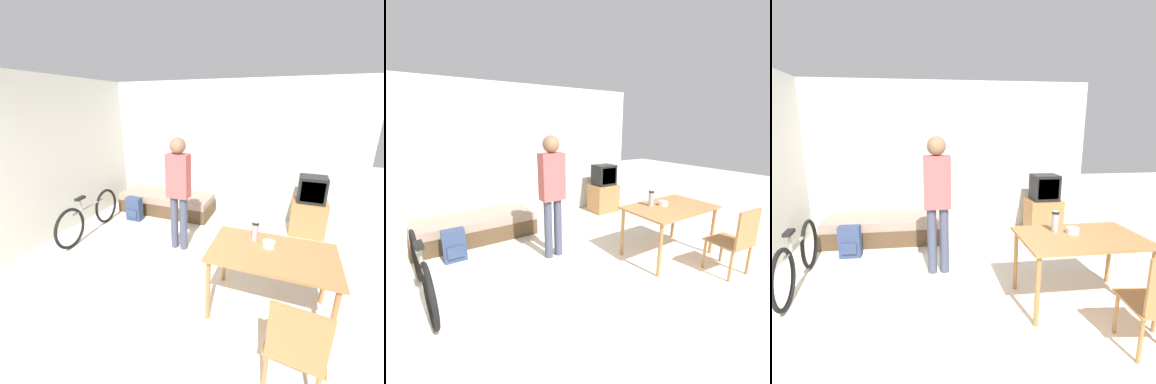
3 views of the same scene
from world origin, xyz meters
TOP-DOWN VIEW (x-y plane):
  - ground_plane at (0.00, 0.00)m, footprint 20.00×20.00m
  - wall_back at (0.00, 4.00)m, footprint 5.58×0.06m
  - daybed at (-0.94, 3.50)m, footprint 1.98×0.78m
  - tv at (1.87, 3.49)m, footprint 0.59×0.47m
  - dining_table at (1.39, 1.32)m, footprint 1.31×0.82m
  - wooden_chair at (1.65, 0.47)m, footprint 0.50×0.50m
  - bicycle at (-1.79, 2.09)m, footprint 0.20×1.68m
  - person_standing at (-0.09, 2.22)m, footprint 0.34×0.24m
  - thermos_flask at (1.18, 1.50)m, footprint 0.08×0.08m
  - mate_bowl at (1.34, 1.41)m, footprint 0.14×0.14m
  - backpack at (-1.37, 2.86)m, footprint 0.31×0.20m

SIDE VIEW (x-z plane):
  - ground_plane at x=0.00m, z-range 0.00..0.00m
  - daybed at x=-0.94m, z-range 0.00..0.41m
  - backpack at x=-1.37m, z-range 0.00..0.47m
  - bicycle at x=-1.79m, z-range -0.03..0.73m
  - tv at x=1.87m, z-range -0.06..1.02m
  - wooden_chair at x=1.65m, z-range 0.05..0.98m
  - dining_table at x=1.39m, z-range 0.30..1.06m
  - mate_bowl at x=1.34m, z-range 0.77..0.83m
  - thermos_flask at x=1.18m, z-range 0.78..1.01m
  - person_standing at x=-0.09m, z-range 0.16..1.96m
  - wall_back at x=0.00m, z-range 0.00..2.70m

